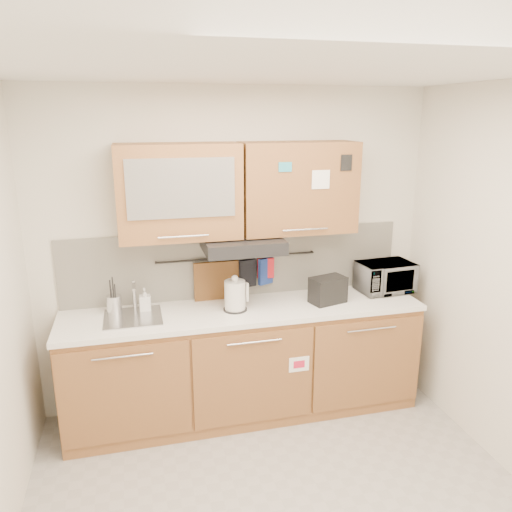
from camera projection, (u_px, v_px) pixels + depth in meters
ceiling at (299, 65)px, 2.33m from camera, size 3.20×3.20×0.00m
wall_back at (236, 251)px, 4.08m from camera, size 3.20×0.00×3.20m
base_cabinet at (245, 367)px, 4.04m from camera, size 2.80×0.64×0.88m
countertop at (245, 310)px, 3.90m from camera, size 2.82×0.62×0.04m
backsplash at (236, 263)px, 4.10m from camera, size 2.80×0.02×0.56m
upper_cabinets at (239, 190)px, 3.77m from camera, size 1.82×0.37×0.70m
range_hood at (242, 244)px, 3.82m from camera, size 0.60×0.46×0.10m
sink at (133, 317)px, 3.72m from camera, size 0.42×0.40×0.26m
utensil_rail at (237, 257)px, 4.05m from camera, size 1.30×0.02×0.02m
utensil_crock at (114, 304)px, 3.78m from camera, size 0.14×0.14×0.28m
kettle at (235, 296)px, 3.83m from camera, size 0.21×0.20×0.28m
toaster at (328, 290)px, 3.99m from camera, size 0.31×0.24×0.21m
microwave at (385, 277)px, 4.24m from camera, size 0.48×0.34×0.25m
soap_bottle at (145, 300)px, 3.82m from camera, size 0.08×0.09×0.18m
cutting_board at (217, 288)px, 4.06m from camera, size 0.37×0.04×0.45m
oven_mitt at (266, 271)px, 4.13m from camera, size 0.13×0.08×0.22m
dark_pouch at (247, 273)px, 4.09m from camera, size 0.15×0.08×0.23m
pot_holder at (266, 268)px, 4.12m from camera, size 0.14×0.03×0.17m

